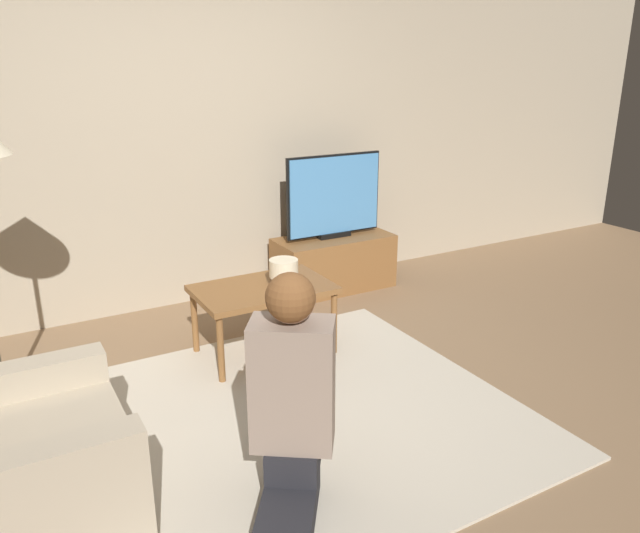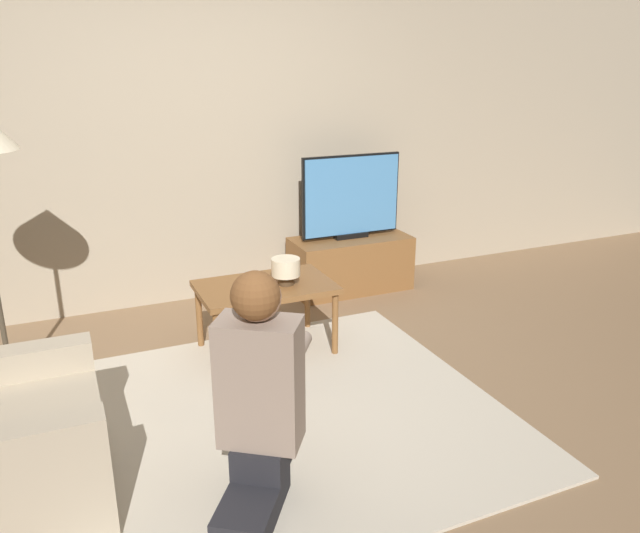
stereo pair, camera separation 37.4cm
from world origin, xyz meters
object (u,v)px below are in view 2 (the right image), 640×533
Objects in this scene: table_lamp at (286,269)px; person_kneeling at (259,389)px; tv at (351,197)px; coffee_table at (265,292)px.

person_kneeling is at bearing -115.15° from table_lamp.
tv is at bearing -89.96° from person_kneeling.
coffee_table is at bearing -75.15° from person_kneeling.
person_kneeling is (-0.48, -1.32, 0.11)m from coffee_table.
coffee_table is 0.20m from table_lamp.
table_lamp is (-0.88, -0.87, -0.21)m from tv.
table_lamp is (0.60, 1.27, 0.04)m from person_kneeling.
table_lamp is at bearing -135.36° from tv.
person_kneeling is at bearing -124.62° from tv.
table_lamp is (0.12, -0.05, 0.15)m from coffee_table.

